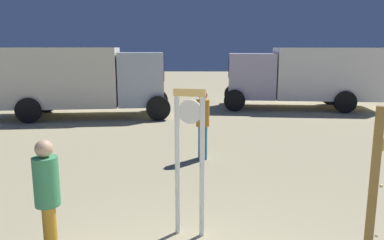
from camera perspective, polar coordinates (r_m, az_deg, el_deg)
standing_clock at (r=5.24m, az=-0.35°, el=-4.44°), size 0.44×0.18×2.11m
person_near_clock at (r=4.98m, az=-21.05°, el=-10.68°), size 0.30×0.30×1.58m
person_distant at (r=8.99m, az=1.64°, el=-0.15°), size 0.32×0.32×1.67m
box_truck_near at (r=15.23m, az=-16.68°, el=6.11°), size 6.74×3.09×2.66m
box_truck_far at (r=17.43m, az=16.57°, el=6.62°), size 6.77×3.02×2.65m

